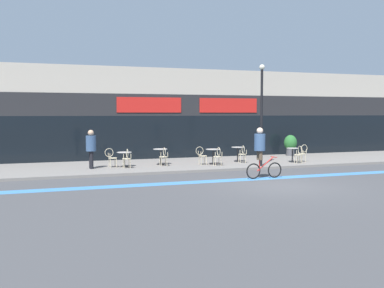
{
  "coord_description": "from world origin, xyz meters",
  "views": [
    {
      "loc": [
        -8.43,
        -14.28,
        2.66
      ],
      "look_at": [
        -1.46,
        5.52,
        1.22
      ],
      "focal_mm": 42.0,
      "sensor_mm": 36.0,
      "label": 1
    }
  ],
  "objects_px": {
    "cafe_chair_1_near": "(164,155)",
    "cyclist_0": "(261,148)",
    "bistro_table_4": "(292,152)",
    "cafe_chair_3_near": "(243,153)",
    "lamp_post": "(262,107)",
    "cafe_chair_0_side": "(111,156)",
    "cafe_chair_4_side": "(303,152)",
    "planter_pot": "(290,144)",
    "bistro_table_0": "(124,156)",
    "cafe_chair_4_near": "(299,153)",
    "cafe_chair_0_near": "(127,157)",
    "bistro_table_2": "(213,153)",
    "cafe_chair_2_near": "(218,155)",
    "bistro_table_1": "(160,153)",
    "cafe_chair_2_side": "(201,154)",
    "pedestrian_near_end": "(91,146)",
    "bistro_table_3": "(238,151)"
  },
  "relations": [
    {
      "from": "cafe_chair_4_side",
      "to": "lamp_post",
      "type": "distance_m",
      "value": 3.87
    },
    {
      "from": "cafe_chair_0_near",
      "to": "cafe_chair_1_near",
      "type": "distance_m",
      "value": 1.89
    },
    {
      "from": "bistro_table_4",
      "to": "cafe_chair_3_near",
      "type": "distance_m",
      "value": 2.65
    },
    {
      "from": "cafe_chair_2_side",
      "to": "pedestrian_near_end",
      "type": "distance_m",
      "value": 5.35
    },
    {
      "from": "bistro_table_2",
      "to": "bistro_table_3",
      "type": "height_order",
      "value": "bistro_table_3"
    },
    {
      "from": "bistro_table_0",
      "to": "cafe_chair_2_near",
      "type": "distance_m",
      "value": 4.5
    },
    {
      "from": "cyclist_0",
      "to": "bistro_table_1",
      "type": "bearing_deg",
      "value": 116.33
    },
    {
      "from": "bistro_table_3",
      "to": "cafe_chair_4_near",
      "type": "height_order",
      "value": "cafe_chair_4_near"
    },
    {
      "from": "bistro_table_2",
      "to": "cafe_chair_3_near",
      "type": "distance_m",
      "value": 1.67
    },
    {
      "from": "bistro_table_0",
      "to": "pedestrian_near_end",
      "type": "distance_m",
      "value": 1.69
    },
    {
      "from": "cafe_chair_1_near",
      "to": "cafe_chair_2_side",
      "type": "xyz_separation_m",
      "value": [
        1.89,
        -0.14,
        0.0
      ]
    },
    {
      "from": "cafe_chair_4_side",
      "to": "planter_pot",
      "type": "xyz_separation_m",
      "value": [
        1.24,
        3.2,
        0.17
      ]
    },
    {
      "from": "cafe_chair_0_near",
      "to": "lamp_post",
      "type": "distance_m",
      "value": 6.81
    },
    {
      "from": "bistro_table_0",
      "to": "cafe_chair_3_near",
      "type": "height_order",
      "value": "cafe_chair_3_near"
    },
    {
      "from": "cafe_chair_4_near",
      "to": "cafe_chair_3_near",
      "type": "bearing_deg",
      "value": 72.54
    },
    {
      "from": "cafe_chair_0_near",
      "to": "bistro_table_1",
      "type": "bearing_deg",
      "value": -62.76
    },
    {
      "from": "bistro_table_1",
      "to": "cafe_chair_2_near",
      "type": "distance_m",
      "value": 2.87
    },
    {
      "from": "cafe_chair_3_near",
      "to": "planter_pot",
      "type": "xyz_separation_m",
      "value": [
        4.44,
        2.64,
        0.17
      ]
    },
    {
      "from": "bistro_table_4",
      "to": "lamp_post",
      "type": "xyz_separation_m",
      "value": [
        -2.33,
        -0.95,
        2.3
      ]
    },
    {
      "from": "cafe_chair_1_near",
      "to": "cyclist_0",
      "type": "distance_m",
      "value": 5.4
    },
    {
      "from": "bistro_table_2",
      "to": "cafe_chair_2_side",
      "type": "relative_size",
      "value": 0.85
    },
    {
      "from": "bistro_table_0",
      "to": "cafe_chair_4_near",
      "type": "bearing_deg",
      "value": -10.12
    },
    {
      "from": "bistro_table_2",
      "to": "cafe_chair_0_near",
      "type": "bearing_deg",
      "value": -177.44
    },
    {
      "from": "cafe_chair_2_side",
      "to": "bistro_table_4",
      "type": "bearing_deg",
      "value": -7.59
    },
    {
      "from": "lamp_post",
      "to": "cyclist_0",
      "type": "distance_m",
      "value": 3.84
    },
    {
      "from": "cafe_chair_2_near",
      "to": "bistro_table_1",
      "type": "bearing_deg",
      "value": 61.71
    },
    {
      "from": "cafe_chair_0_near",
      "to": "cafe_chair_4_side",
      "type": "relative_size",
      "value": 1.0
    },
    {
      "from": "bistro_table_1",
      "to": "bistro_table_4",
      "type": "distance_m",
      "value": 6.87
    },
    {
      "from": "cafe_chair_4_near",
      "to": "pedestrian_near_end",
      "type": "height_order",
      "value": "pedestrian_near_end"
    },
    {
      "from": "bistro_table_3",
      "to": "cafe_chair_4_side",
      "type": "distance_m",
      "value": 3.41
    },
    {
      "from": "bistro_table_4",
      "to": "bistro_table_2",
      "type": "bearing_deg",
      "value": 173.52
    },
    {
      "from": "bistro_table_1",
      "to": "cafe_chair_3_near",
      "type": "height_order",
      "value": "cafe_chair_3_near"
    },
    {
      "from": "bistro_table_2",
      "to": "cafe_chair_4_near",
      "type": "bearing_deg",
      "value": -14.64
    },
    {
      "from": "cafe_chair_2_near",
      "to": "cafe_chair_2_side",
      "type": "distance_m",
      "value": 0.88
    },
    {
      "from": "cafe_chair_2_near",
      "to": "bistro_table_0",
      "type": "bearing_deg",
      "value": 77.05
    },
    {
      "from": "cafe_chair_3_near",
      "to": "cafe_chair_0_side",
      "type": "bearing_deg",
      "value": 95.22
    },
    {
      "from": "bistro_table_0",
      "to": "cyclist_0",
      "type": "bearing_deg",
      "value": -46.41
    },
    {
      "from": "cyclist_0",
      "to": "cafe_chair_1_near",
      "type": "bearing_deg",
      "value": 119.49
    },
    {
      "from": "cafe_chair_2_near",
      "to": "cafe_chair_2_side",
      "type": "bearing_deg",
      "value": 45.7
    },
    {
      "from": "cafe_chair_3_near",
      "to": "cyclist_0",
      "type": "distance_m",
      "value": 4.79
    },
    {
      "from": "cafe_chair_2_near",
      "to": "cafe_chair_3_near",
      "type": "relative_size",
      "value": 1.0
    },
    {
      "from": "cafe_chair_2_near",
      "to": "cafe_chair_3_near",
      "type": "xyz_separation_m",
      "value": [
        1.67,
        0.72,
        0.0
      ]
    },
    {
      "from": "cafe_chair_4_near",
      "to": "lamp_post",
      "type": "bearing_deg",
      "value": 105.43
    },
    {
      "from": "bistro_table_2",
      "to": "cafe_chair_0_near",
      "type": "distance_m",
      "value": 4.38
    },
    {
      "from": "cafe_chair_1_near",
      "to": "cafe_chair_2_side",
      "type": "height_order",
      "value": "same"
    },
    {
      "from": "bistro_table_2",
      "to": "cafe_chair_2_near",
      "type": "xyz_separation_m",
      "value": [
        -0.0,
        -0.63,
        -0.03
      ]
    },
    {
      "from": "cafe_chair_2_near",
      "to": "lamp_post",
      "type": "distance_m",
      "value": 3.11
    },
    {
      "from": "bistro_table_0",
      "to": "bistro_table_4",
      "type": "height_order",
      "value": "bistro_table_4"
    },
    {
      "from": "cafe_chair_4_side",
      "to": "bistro_table_2",
      "type": "bearing_deg",
      "value": -12.17
    },
    {
      "from": "pedestrian_near_end",
      "to": "cafe_chair_3_near",
      "type": "bearing_deg",
      "value": 174.22
    }
  ]
}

